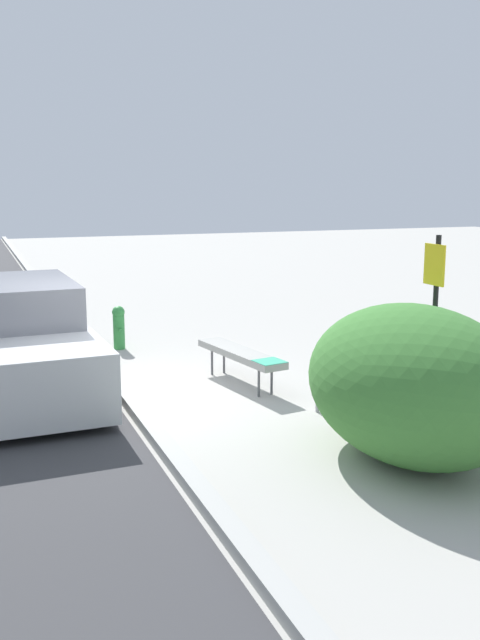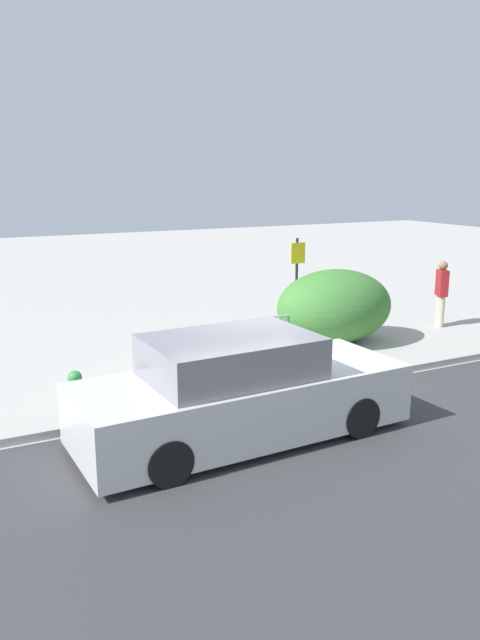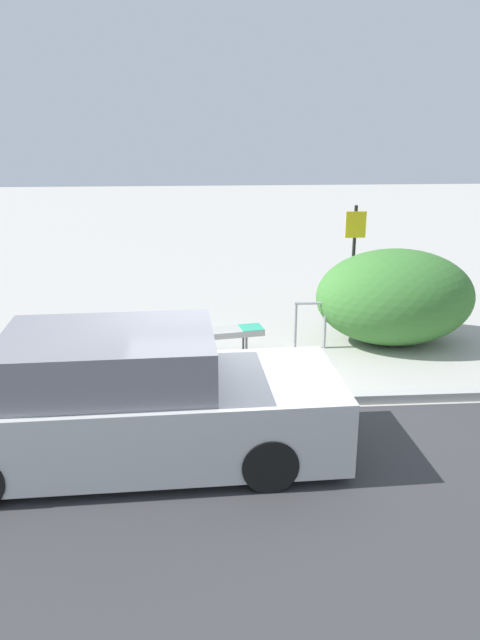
% 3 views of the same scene
% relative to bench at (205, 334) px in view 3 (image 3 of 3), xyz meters
% --- Properties ---
extents(ground_plane, '(60.00, 60.00, 0.00)m').
position_rel_bench_xyz_m(ground_plane, '(0.12, -1.72, -0.45)').
color(ground_plane, '#ADAAA3').
extents(curb, '(60.00, 0.20, 0.13)m').
position_rel_bench_xyz_m(curb, '(0.12, -1.72, -0.38)').
color(curb, '#A8A8A3').
rests_on(curb, ground_plane).
extents(bench, '(1.93, 0.70, 0.51)m').
position_rel_bench_xyz_m(bench, '(0.00, 0.00, 0.00)').
color(bench, '#515156').
rests_on(bench, ground_plane).
extents(bike_rack, '(0.55, 0.07, 0.83)m').
position_rel_bench_xyz_m(bike_rack, '(1.78, 0.45, 0.05)').
color(bike_rack, '#99999E').
rests_on(bike_rack, ground_plane).
extents(sign_post, '(0.36, 0.08, 2.30)m').
position_rel_bench_xyz_m(sign_post, '(2.68, 1.31, 0.93)').
color(sign_post, black).
rests_on(sign_post, ground_plane).
extents(fire_hydrant, '(0.36, 0.22, 0.77)m').
position_rel_bench_xyz_m(fire_hydrant, '(-2.86, -1.18, -0.04)').
color(fire_hydrant, '#338C3F').
rests_on(fire_hydrant, ground_plane).
extents(shrub_hedge, '(2.72, 2.00, 1.64)m').
position_rel_bench_xyz_m(shrub_hedge, '(3.27, 0.65, 0.37)').
color(shrub_hedge, '#3D7A33').
rests_on(shrub_hedge, ground_plane).
extents(parked_car_near, '(4.82, 1.92, 1.52)m').
position_rel_bench_xyz_m(parked_car_near, '(-0.95, -2.99, 0.23)').
color(parked_car_near, black).
rests_on(parked_car_near, ground_plane).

